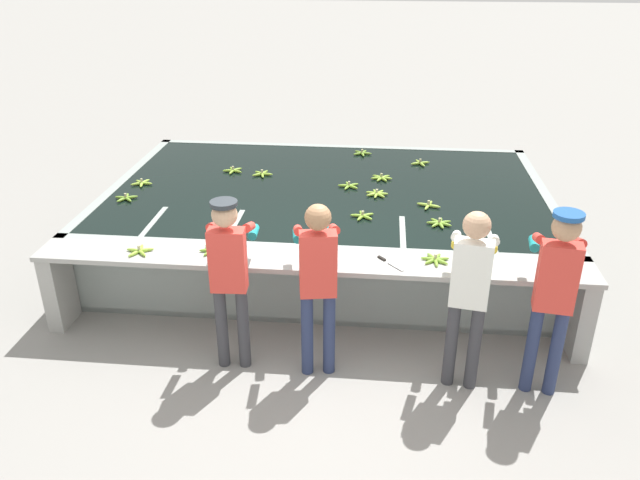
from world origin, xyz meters
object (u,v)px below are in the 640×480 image
banana_bunch_floating_7 (429,205)px  banana_bunch_ledge_0 (139,251)px  worker_1 (318,274)px  banana_bunch_ledge_2 (214,250)px  banana_bunch_floating_2 (362,153)px  banana_bunch_floating_5 (262,174)px  banana_bunch_floating_11 (439,223)px  worker_0 (229,268)px  knife_0 (387,261)px  banana_bunch_floating_9 (349,186)px  banana_bunch_floating_10 (420,163)px  banana_bunch_floating_3 (233,170)px  worker_2 (470,284)px  worker_3 (555,286)px  banana_bunch_floating_1 (363,216)px  banana_bunch_floating_8 (142,183)px  banana_bunch_floating_6 (381,178)px  banana_bunch_ledge_1 (435,259)px  banana_bunch_floating_4 (126,198)px  banana_bunch_floating_0 (377,194)px

banana_bunch_floating_7 → banana_bunch_ledge_0: (-2.89, -1.48, 0.00)m
worker_1 → banana_bunch_ledge_2: bearing=151.3°
banana_bunch_floating_2 → banana_bunch_floating_5: same height
banana_bunch_floating_2 → banana_bunch_floating_11: same height
banana_bunch_floating_2 → banana_bunch_floating_5: 1.62m
worker_0 → banana_bunch_ledge_2: (-0.30, 0.57, -0.12)m
worker_0 → knife_0: size_ratio=5.94×
worker_1 → banana_bunch_floating_9: bearing=87.1°
banana_bunch_floating_10 → banana_bunch_floating_11: 2.01m
banana_bunch_floating_3 → banana_bunch_floating_10: 2.54m
worker_2 → worker_3: worker_3 is taller
banana_bunch_floating_1 → banana_bunch_floating_8: same height
worker_0 → banana_bunch_floating_6: size_ratio=5.96×
banana_bunch_floating_8 → banana_bunch_floating_5: bearing=18.7°
banana_bunch_floating_11 → banana_bunch_ledge_1: size_ratio=1.00×
banana_bunch_floating_1 → banana_bunch_floating_2: (-0.10, 2.26, 0.00)m
banana_bunch_floating_5 → banana_bunch_ledge_1: size_ratio=0.99×
worker_0 → banana_bunch_floating_2: (1.03, 3.84, -0.12)m
banana_bunch_ledge_2 → knife_0: bearing=-1.6°
banana_bunch_floating_7 → banana_bunch_floating_11: 0.50m
worker_2 → banana_bunch_floating_10: (-0.25, 3.56, -0.13)m
worker_0 → banana_bunch_ledge_2: worker_0 is taller
banana_bunch_floating_4 → banana_bunch_ledge_1: 3.75m
banana_bunch_floating_10 → banana_bunch_ledge_0: (-2.86, -2.99, 0.00)m
banana_bunch_floating_6 → banana_bunch_floating_10: same height
banana_bunch_floating_3 → banana_bunch_ledge_0: (-0.38, -2.44, 0.00)m
banana_bunch_floating_1 → banana_bunch_floating_10: bearing=69.4°
banana_bunch_floating_1 → banana_bunch_floating_2: size_ratio=1.00×
banana_bunch_floating_4 → banana_bunch_floating_6: 3.17m
banana_bunch_floating_3 → knife_0: size_ratio=0.98×
banana_bunch_floating_4 → banana_bunch_floating_2: bearing=36.5°
banana_bunch_floating_0 → banana_bunch_floating_7: same height
banana_bunch_floating_0 → banana_bunch_floating_5: bearing=159.5°
worker_0 → banana_bunch_floating_11: (1.96, 1.46, -0.12)m
banana_bunch_floating_1 → banana_bunch_floating_10: 2.03m
banana_bunch_floating_4 → worker_0: bearing=-47.3°
worker_3 → banana_bunch_floating_1: bearing=134.6°
banana_bunch_floating_5 → banana_bunch_floating_11: same height
banana_bunch_floating_0 → banana_bunch_floating_8: bearing=178.6°
banana_bunch_floating_7 → banana_bunch_ledge_0: 3.24m
banana_bunch_floating_6 → banana_bunch_floating_5: bearing=-179.6°
banana_bunch_floating_4 → banana_bunch_floating_11: 3.66m
worker_3 → banana_bunch_floating_1: (-1.65, 1.68, -0.17)m
banana_bunch_floating_0 → worker_3: bearing=-57.4°
banana_bunch_floating_2 → banana_bunch_ledge_2: (-1.33, -3.26, 0.00)m
banana_bunch_floating_2 → banana_bunch_ledge_1: bearing=-75.7°
worker_1 → worker_3: (1.99, -0.08, 0.05)m
banana_bunch_floating_2 → banana_bunch_floating_7: (0.84, -1.88, 0.00)m
banana_bunch_floating_5 → banana_bunch_floating_0: bearing=-20.5°
worker_2 → banana_bunch_floating_6: 3.02m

